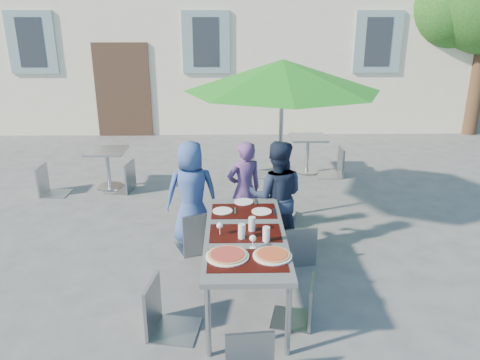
{
  "coord_description": "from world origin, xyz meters",
  "views": [
    {
      "loc": [
        0.56,
        -3.77,
        2.8
      ],
      "look_at": [
        0.66,
        1.32,
        0.99
      ],
      "focal_mm": 35.0,
      "sensor_mm": 36.0,
      "label": 1
    }
  ],
  "objects_px": {
    "dining_table": "(245,238)",
    "child_2": "(277,197)",
    "bg_chair_l_0": "(46,163)",
    "child_1": "(244,190)",
    "cafe_table_1": "(308,149)",
    "pizza_near_left": "(227,255)",
    "pizza_near_right": "(272,255)",
    "chair_2": "(298,221)",
    "chair_4": "(303,276)",
    "bg_chair_r_0": "(123,159)",
    "chair_3": "(161,277)",
    "chair_5": "(252,336)",
    "patio_umbrella": "(283,76)",
    "chair_1": "(247,217)",
    "bg_chair_l_1": "(258,143)",
    "cafe_table_0": "(108,164)",
    "chair_0": "(197,206)",
    "child_0": "(192,193)",
    "bg_chair_r_1": "(336,144)"
  },
  "relations": [
    {
      "from": "dining_table",
      "to": "child_2",
      "type": "xyz_separation_m",
      "value": [
        0.42,
        1.09,
        0.01
      ]
    },
    {
      "from": "dining_table",
      "to": "bg_chair_l_0",
      "type": "relative_size",
      "value": 1.98
    },
    {
      "from": "child_1",
      "to": "cafe_table_1",
      "type": "relative_size",
      "value": 1.88
    },
    {
      "from": "pizza_near_left",
      "to": "pizza_near_right",
      "type": "xyz_separation_m",
      "value": [
        0.4,
        -0.0,
        -0.0
      ]
    },
    {
      "from": "chair_2",
      "to": "chair_4",
      "type": "bearing_deg",
      "value": -95.68
    },
    {
      "from": "pizza_near_right",
      "to": "bg_chair_r_0",
      "type": "height_order",
      "value": "bg_chair_r_0"
    },
    {
      "from": "child_1",
      "to": "chair_4",
      "type": "height_order",
      "value": "child_1"
    },
    {
      "from": "chair_3",
      "to": "chair_5",
      "type": "bearing_deg",
      "value": -44.09
    },
    {
      "from": "pizza_near_left",
      "to": "patio_umbrella",
      "type": "bearing_deg",
      "value": 73.98
    },
    {
      "from": "chair_1",
      "to": "bg_chair_l_1",
      "type": "xyz_separation_m",
      "value": [
        0.31,
        3.17,
        0.05
      ]
    },
    {
      "from": "patio_umbrella",
      "to": "cafe_table_0",
      "type": "bearing_deg",
      "value": 154.65
    },
    {
      "from": "dining_table",
      "to": "chair_0",
      "type": "height_order",
      "value": "chair_0"
    },
    {
      "from": "child_0",
      "to": "chair_1",
      "type": "bearing_deg",
      "value": 132.27
    },
    {
      "from": "child_0",
      "to": "cafe_table_1",
      "type": "height_order",
      "value": "child_0"
    },
    {
      "from": "pizza_near_left",
      "to": "chair_5",
      "type": "distance_m",
      "value": 0.85
    },
    {
      "from": "chair_5",
      "to": "chair_3",
      "type": "bearing_deg",
      "value": 135.91
    },
    {
      "from": "chair_5",
      "to": "bg_chair_l_0",
      "type": "xyz_separation_m",
      "value": [
        -3.13,
        4.34,
        0.03
      ]
    },
    {
      "from": "chair_0",
      "to": "child_1",
      "type": "bearing_deg",
      "value": 36.18
    },
    {
      "from": "bg_chair_r_1",
      "to": "chair_5",
      "type": "bearing_deg",
      "value": -108.7
    },
    {
      "from": "bg_chair_r_0",
      "to": "pizza_near_right",
      "type": "bearing_deg",
      "value": -59.86
    },
    {
      "from": "child_2",
      "to": "chair_5",
      "type": "relative_size",
      "value": 1.59
    },
    {
      "from": "pizza_near_right",
      "to": "bg_chair_r_1",
      "type": "bearing_deg",
      "value": 70.73
    },
    {
      "from": "child_2",
      "to": "chair_5",
      "type": "height_order",
      "value": "child_2"
    },
    {
      "from": "dining_table",
      "to": "bg_chair_l_0",
      "type": "height_order",
      "value": "bg_chair_l_0"
    },
    {
      "from": "chair_2",
      "to": "chair_5",
      "type": "distance_m",
      "value": 2.1
    },
    {
      "from": "bg_chair_l_1",
      "to": "pizza_near_right",
      "type": "bearing_deg",
      "value": -91.63
    },
    {
      "from": "chair_1",
      "to": "bg_chair_r_1",
      "type": "xyz_separation_m",
      "value": [
        1.72,
        3.11,
        0.04
      ]
    },
    {
      "from": "child_2",
      "to": "pizza_near_left",
      "type": "bearing_deg",
      "value": 75.98
    },
    {
      "from": "dining_table",
      "to": "patio_umbrella",
      "type": "relative_size",
      "value": 0.7
    },
    {
      "from": "chair_2",
      "to": "patio_umbrella",
      "type": "distance_m",
      "value": 1.99
    },
    {
      "from": "chair_0",
      "to": "bg_chair_r_0",
      "type": "xyz_separation_m",
      "value": [
        -1.36,
        2.15,
        -0.05
      ]
    },
    {
      "from": "chair_1",
      "to": "bg_chair_r_1",
      "type": "height_order",
      "value": "bg_chair_r_1"
    },
    {
      "from": "bg_chair_l_0",
      "to": "chair_1",
      "type": "bearing_deg",
      "value": -35.35
    },
    {
      "from": "chair_5",
      "to": "bg_chair_r_1",
      "type": "distance_m",
      "value": 5.49
    },
    {
      "from": "dining_table",
      "to": "pizza_near_right",
      "type": "bearing_deg",
      "value": -64.72
    },
    {
      "from": "chair_4",
      "to": "bg_chair_l_0",
      "type": "distance_m",
      "value": 5.04
    },
    {
      "from": "chair_3",
      "to": "bg_chair_l_0",
      "type": "xyz_separation_m",
      "value": [
        -2.35,
        3.58,
        -0.03
      ]
    },
    {
      "from": "dining_table",
      "to": "bg_chair_l_1",
      "type": "distance_m",
      "value": 4.01
    },
    {
      "from": "chair_3",
      "to": "bg_chair_r_1",
      "type": "distance_m",
      "value": 5.12
    },
    {
      "from": "pizza_near_left",
      "to": "bg_chair_l_0",
      "type": "distance_m",
      "value": 4.62
    },
    {
      "from": "pizza_near_right",
      "to": "chair_2",
      "type": "height_order",
      "value": "chair_2"
    },
    {
      "from": "child_2",
      "to": "cafe_table_1",
      "type": "relative_size",
      "value": 2.03
    },
    {
      "from": "child_2",
      "to": "bg_chair_r_0",
      "type": "height_order",
      "value": "child_2"
    },
    {
      "from": "chair_1",
      "to": "bg_chair_l_0",
      "type": "relative_size",
      "value": 1.02
    },
    {
      "from": "child_2",
      "to": "chair_0",
      "type": "xyz_separation_m",
      "value": [
        -0.97,
        -0.04,
        -0.1
      ]
    },
    {
      "from": "cafe_table_0",
      "to": "bg_chair_r_1",
      "type": "xyz_separation_m",
      "value": [
        3.98,
        0.56,
        0.17
      ]
    },
    {
      "from": "pizza_near_right",
      "to": "cafe_table_1",
      "type": "bearing_deg",
      "value": 77.04
    },
    {
      "from": "dining_table",
      "to": "bg_chair_l_1",
      "type": "bearing_deg",
      "value": 84.91
    },
    {
      "from": "chair_2",
      "to": "chair_5",
      "type": "bearing_deg",
      "value": -107.39
    },
    {
      "from": "pizza_near_right",
      "to": "bg_chair_l_1",
      "type": "bearing_deg",
      "value": 88.37
    }
  ]
}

